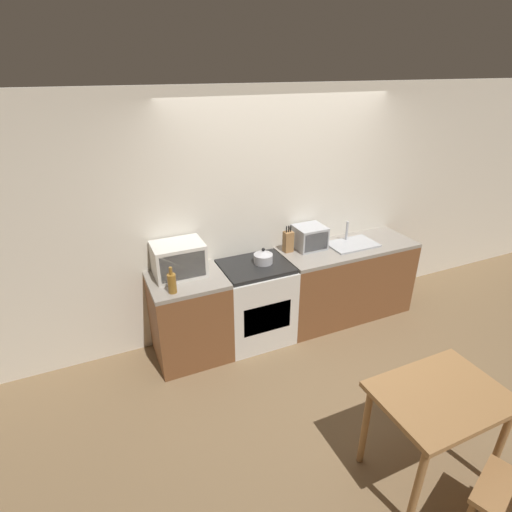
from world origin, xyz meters
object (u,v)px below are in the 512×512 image
at_px(stove_range, 255,302).
at_px(toaster_oven, 310,237).
at_px(dining_table, 439,406).
at_px(kettle, 263,257).
at_px(bottle, 172,283).
at_px(microwave, 179,259).

distance_m(stove_range, toaster_oven, 0.94).
relative_size(stove_range, dining_table, 1.03).
bearing_deg(stove_range, toaster_oven, 10.92).
height_order(kettle, bottle, bottle).
relative_size(bottle, toaster_oven, 0.78).
bearing_deg(stove_range, bottle, -167.71).
relative_size(bottle, dining_table, 0.29).
height_order(kettle, microwave, microwave).
bearing_deg(dining_table, stove_range, 103.44).
relative_size(kettle, toaster_oven, 0.61).
xyz_separation_m(stove_range, microwave, (-0.76, 0.11, 0.62)).
bearing_deg(kettle, toaster_oven, 11.57).
height_order(bottle, toaster_oven, same).
relative_size(microwave, bottle, 1.90).
distance_m(toaster_oven, dining_table, 2.19).
bearing_deg(toaster_oven, bottle, -168.32).
distance_m(kettle, bottle, 1.02).
distance_m(stove_range, dining_table, 2.08).
relative_size(stove_range, bottle, 3.55).
distance_m(microwave, bottle, 0.34).
relative_size(stove_range, kettle, 4.56).
bearing_deg(bottle, dining_table, -52.67).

